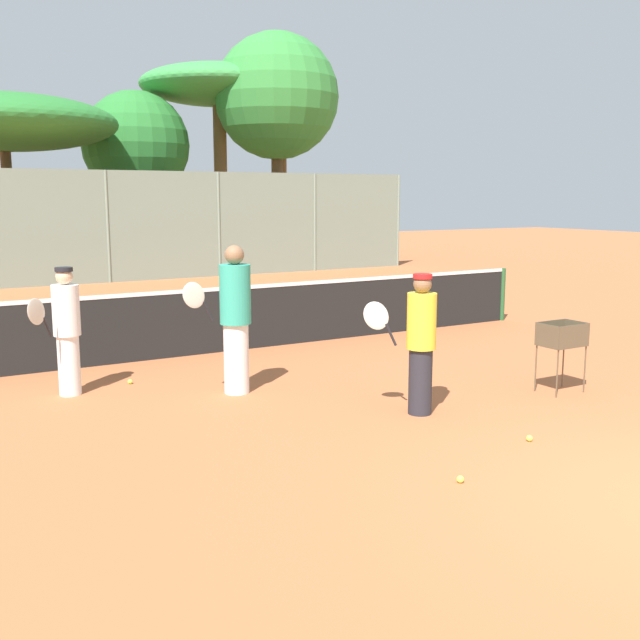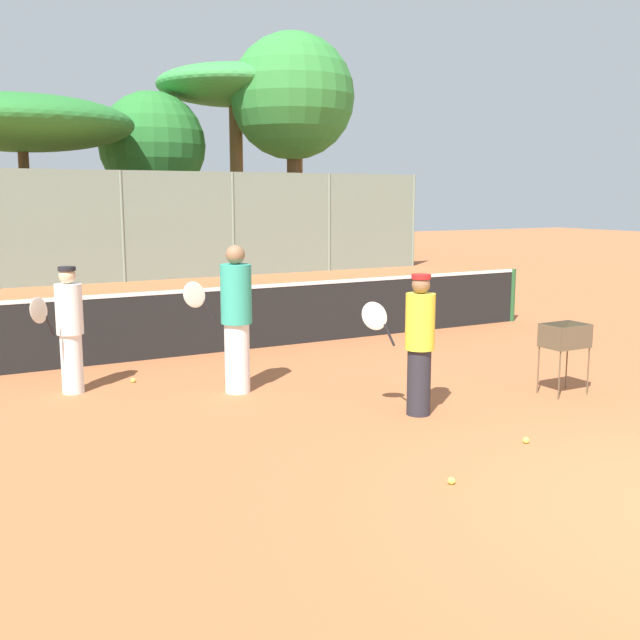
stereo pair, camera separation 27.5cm
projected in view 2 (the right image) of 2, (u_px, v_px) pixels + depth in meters
tennis_net at (287, 313)px, 12.73m from camera, size 10.32×0.10×1.07m
back_fence at (123, 227)px, 21.91m from camera, size 21.00×0.08×3.26m
tree_0 at (152, 146)px, 27.02m from camera, size 3.83×3.83×6.23m
tree_1 at (292, 97)px, 27.40m from camera, size 4.56×4.56×8.39m
tree_2 at (235, 89)px, 28.24m from camera, size 5.91×5.91×7.36m
tree_3 at (21, 124)px, 23.02m from camera, size 6.82×6.82×5.57m
tree_4 at (299, 105)px, 29.70m from camera, size 3.40×3.40×6.65m
player_white_outfit at (236, 318)px, 9.60m from camera, size 0.97×0.40×1.92m
player_red_cap at (69, 328)px, 9.58m from camera, size 0.75×0.63×1.64m
player_yellow_shirt at (419, 343)px, 8.62m from camera, size 0.78×0.58×1.65m
ball_cart at (564, 342)px, 9.57m from camera, size 0.56×0.41×0.92m
tennis_ball_0 at (133, 380)px, 10.24m from camera, size 0.07×0.07×0.07m
tennis_ball_2 at (451, 481)px, 6.63m from camera, size 0.07×0.07×0.07m
tennis_ball_3 at (526, 440)px, 7.73m from camera, size 0.07×0.07×0.07m
tennis_ball_4 at (546, 342)px, 12.93m from camera, size 0.07×0.07×0.07m
parked_car at (66, 250)px, 25.72m from camera, size 4.20×1.70×1.60m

